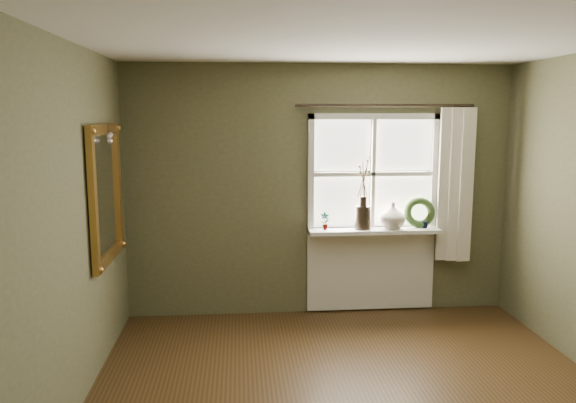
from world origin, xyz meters
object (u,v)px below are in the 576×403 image
Objects in this scene: gilt_mirror at (106,193)px; cream_vase at (393,215)px; wreath at (419,216)px; dark_jug at (363,217)px.

cream_vase is at bearing 15.59° from gilt_mirror.
cream_vase is 0.86× the size of wreath.
wreath reaches higher than dark_jug.
dark_jug is at bearing -168.73° from wreath.
gilt_mirror reaches higher than cream_vase.
dark_jug is at bearing 180.00° from cream_vase.
gilt_mirror is (-2.71, -0.76, 0.37)m from cream_vase.
wreath is 0.27× the size of gilt_mirror.
dark_jug is 0.88× the size of cream_vase.
gilt_mirror reaches higher than wreath.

